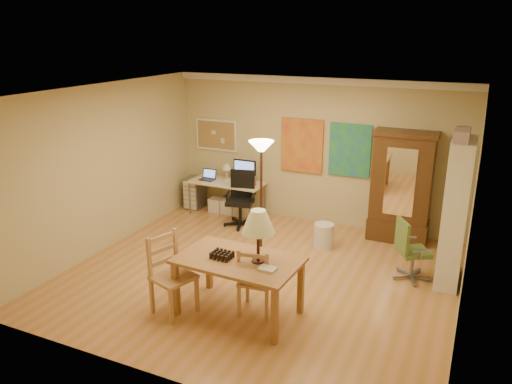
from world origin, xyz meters
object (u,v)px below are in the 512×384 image
at_px(computer_desk, 229,194).
at_px(office_chair_green, 410,263).
at_px(dining_table, 245,249).
at_px(bookshelf, 455,213).
at_px(armoire, 401,194).
at_px(office_chair_black, 241,211).

distance_m(computer_desk, office_chair_green, 3.89).
bearing_deg(office_chair_green, dining_table, -133.26).
height_order(dining_table, office_chair_green, dining_table).
distance_m(dining_table, bookshelf, 3.06).
bearing_deg(office_chair_green, armoire, 106.46).
bearing_deg(dining_table, office_chair_green, 46.74).
relative_size(dining_table, office_chair_black, 1.54).
height_order(dining_table, armoire, armoire).
bearing_deg(bookshelf, dining_table, -138.21).
height_order(office_chair_black, armoire, armoire).
relative_size(armoire, bookshelf, 0.91).
distance_m(computer_desk, armoire, 3.27).
relative_size(computer_desk, office_chair_green, 1.60).
relative_size(dining_table, computer_desk, 1.07).
height_order(computer_desk, bookshelf, bookshelf).
height_order(dining_table, office_chair_black, dining_table).
relative_size(computer_desk, armoire, 0.77).
bearing_deg(office_chair_black, office_chair_green, -15.23).
bearing_deg(office_chair_black, armoire, 10.63).
bearing_deg(office_chair_green, bookshelf, 17.39).
bearing_deg(office_chair_black, bookshelf, -10.81).
distance_m(office_chair_black, armoire, 2.88).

